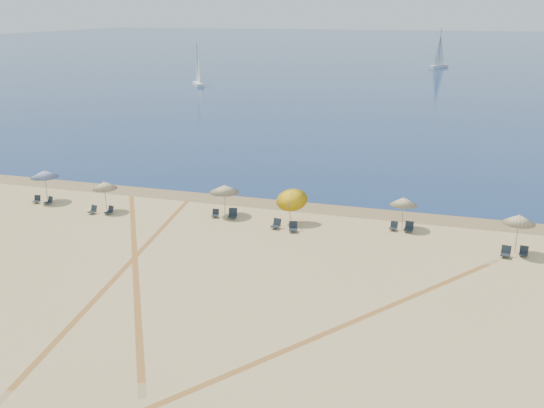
{
  "coord_description": "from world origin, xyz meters",
  "views": [
    {
      "loc": [
        11.91,
        -19.43,
        14.7
      ],
      "look_at": [
        0.0,
        20.0,
        1.3
      ],
      "focal_mm": 39.85,
      "sensor_mm": 36.0,
      "label": 1
    }
  ],
  "objects_px": {
    "chair_4": "(215,214)",
    "sailboat_0": "(198,73)",
    "umbrella_3": "(291,197)",
    "umbrella_5": "(519,219)",
    "chair_3": "(110,211)",
    "chair_10": "(506,252)",
    "umbrella_4": "(404,201)",
    "umbrella_0": "(44,174)",
    "chair_5": "(233,214)",
    "chair_7": "(293,227)",
    "chair_8": "(394,226)",
    "chair_2": "(93,210)",
    "umbrella_1": "(105,185)",
    "chair_6": "(276,224)",
    "chair_9": "(409,227)",
    "umbrella_2": "(224,189)",
    "sailboat_1": "(439,56)",
    "chair_0": "(37,200)",
    "chair_1": "(49,201)",
    "chair_11": "(524,252)"
  },
  "relations": [
    {
      "from": "chair_8",
      "to": "sailboat_1",
      "type": "distance_m",
      "value": 124.8
    },
    {
      "from": "umbrella_0",
      "to": "chair_6",
      "type": "xyz_separation_m",
      "value": [
        19.41,
        -0.87,
        -1.91
      ]
    },
    {
      "from": "umbrella_5",
      "to": "chair_9",
      "type": "relative_size",
      "value": 3.62
    },
    {
      "from": "chair_6",
      "to": "chair_11",
      "type": "bearing_deg",
      "value": 9.8
    },
    {
      "from": "umbrella_1",
      "to": "chair_2",
      "type": "xyz_separation_m",
      "value": [
        -0.57,
        -0.96,
        -1.73
      ]
    },
    {
      "from": "chair_2",
      "to": "chair_8",
      "type": "relative_size",
      "value": 1.04
    },
    {
      "from": "umbrella_5",
      "to": "chair_9",
      "type": "xyz_separation_m",
      "value": [
        -6.72,
        1.93,
        -1.94
      ]
    },
    {
      "from": "chair_5",
      "to": "chair_9",
      "type": "relative_size",
      "value": 1.16
    },
    {
      "from": "umbrella_1",
      "to": "chair_10",
      "type": "bearing_deg",
      "value": -1.65
    },
    {
      "from": "chair_2",
      "to": "sailboat_0",
      "type": "bearing_deg",
      "value": 117.28
    },
    {
      "from": "umbrella_4",
      "to": "chair_3",
      "type": "relative_size",
      "value": 3.27
    },
    {
      "from": "chair_2",
      "to": "chair_6",
      "type": "distance_m",
      "value": 14.12
    },
    {
      "from": "umbrella_5",
      "to": "chair_3",
      "type": "bearing_deg",
      "value": -178.52
    },
    {
      "from": "umbrella_3",
      "to": "chair_6",
      "type": "xyz_separation_m",
      "value": [
        -0.69,
        -1.46,
        -1.61
      ]
    },
    {
      "from": "umbrella_1",
      "to": "chair_7",
      "type": "xyz_separation_m",
      "value": [
        14.81,
        -0.31,
        -1.69
      ]
    },
    {
      "from": "umbrella_3",
      "to": "chair_4",
      "type": "bearing_deg",
      "value": -175.3
    },
    {
      "from": "chair_0",
      "to": "chair_8",
      "type": "height_order",
      "value": "chair_8"
    },
    {
      "from": "umbrella_5",
      "to": "chair_1",
      "type": "height_order",
      "value": "umbrella_5"
    },
    {
      "from": "umbrella_0",
      "to": "chair_9",
      "type": "distance_m",
      "value": 28.45
    },
    {
      "from": "chair_4",
      "to": "chair_11",
      "type": "bearing_deg",
      "value": -12.86
    },
    {
      "from": "umbrella_4",
      "to": "sailboat_0",
      "type": "xyz_separation_m",
      "value": [
        -46.39,
        71.3,
        0.54
      ]
    },
    {
      "from": "umbrella_3",
      "to": "chair_5",
      "type": "height_order",
      "value": "umbrella_3"
    },
    {
      "from": "chair_3",
      "to": "chair_8",
      "type": "relative_size",
      "value": 1.08
    },
    {
      "from": "sailboat_0",
      "to": "chair_11",
      "type": "bearing_deg",
      "value": -87.69
    },
    {
      "from": "umbrella_0",
      "to": "chair_3",
      "type": "bearing_deg",
      "value": -12.88
    },
    {
      "from": "chair_1",
      "to": "umbrella_4",
      "type": "bearing_deg",
      "value": 23.72
    },
    {
      "from": "umbrella_2",
      "to": "umbrella_5",
      "type": "distance_m",
      "value": 20.27
    },
    {
      "from": "chair_10",
      "to": "chair_2",
      "type": "bearing_deg",
      "value": -172.49
    },
    {
      "from": "umbrella_0",
      "to": "chair_2",
      "type": "height_order",
      "value": "umbrella_0"
    },
    {
      "from": "chair_6",
      "to": "umbrella_2",
      "type": "bearing_deg",
      "value": 169.43
    },
    {
      "from": "chair_5",
      "to": "chair_10",
      "type": "xyz_separation_m",
      "value": [
        18.72,
        -1.88,
        -0.02
      ]
    },
    {
      "from": "umbrella_4",
      "to": "chair_8",
      "type": "xyz_separation_m",
      "value": [
        -0.51,
        -0.65,
        -1.69
      ]
    },
    {
      "from": "umbrella_4",
      "to": "umbrella_0",
      "type": "bearing_deg",
      "value": -176.3
    },
    {
      "from": "chair_4",
      "to": "chair_3",
      "type": "bearing_deg",
      "value": -177.67
    },
    {
      "from": "umbrella_2",
      "to": "sailboat_1",
      "type": "bearing_deg",
      "value": 85.02
    },
    {
      "from": "umbrella_5",
      "to": "chair_4",
      "type": "xyz_separation_m",
      "value": [
        -20.65,
        0.89,
        -1.99
      ]
    },
    {
      "from": "chair_2",
      "to": "chair_6",
      "type": "relative_size",
      "value": 0.89
    },
    {
      "from": "chair_4",
      "to": "sailboat_0",
      "type": "height_order",
      "value": "sailboat_0"
    },
    {
      "from": "umbrella_3",
      "to": "umbrella_0",
      "type": "bearing_deg",
      "value": -178.32
    },
    {
      "from": "chair_10",
      "to": "umbrella_4",
      "type": "bearing_deg",
      "value": 159.81
    },
    {
      "from": "chair_0",
      "to": "umbrella_5",
      "type": "bearing_deg",
      "value": -9.98
    },
    {
      "from": "sailboat_0",
      "to": "chair_7",
      "type": "bearing_deg",
      "value": -95.9
    },
    {
      "from": "chair_1",
      "to": "chair_8",
      "type": "xyz_separation_m",
      "value": [
        26.59,
        1.91,
        0.0
      ]
    },
    {
      "from": "chair_4",
      "to": "chair_10",
      "type": "distance_m",
      "value": 20.12
    },
    {
      "from": "chair_5",
      "to": "sailboat_0",
      "type": "height_order",
      "value": "sailboat_0"
    },
    {
      "from": "chair_6",
      "to": "chair_3",
      "type": "bearing_deg",
      "value": -166.34
    },
    {
      "from": "chair_4",
      "to": "umbrella_2",
      "type": "bearing_deg",
      "value": 50.31
    },
    {
      "from": "umbrella_5",
      "to": "chair_3",
      "type": "relative_size",
      "value": 3.68
    },
    {
      "from": "chair_2",
      "to": "chair_11",
      "type": "xyz_separation_m",
      "value": [
        30.24,
        0.63,
        -0.0
      ]
    },
    {
      "from": "umbrella_1",
      "to": "chair_6",
      "type": "distance_m",
      "value": 13.62
    }
  ]
}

